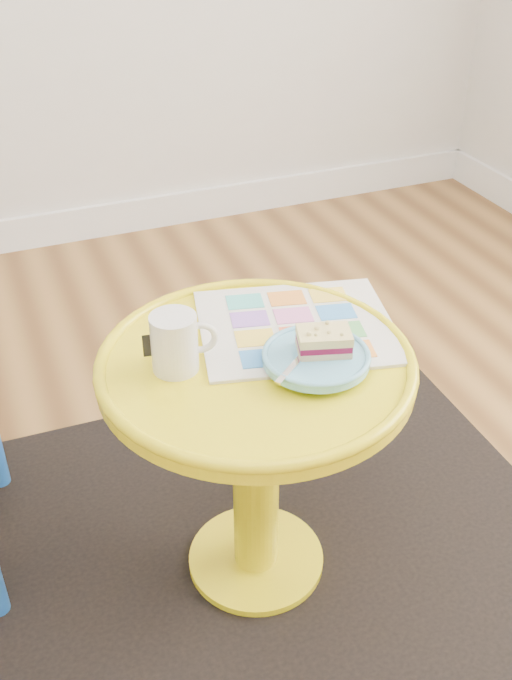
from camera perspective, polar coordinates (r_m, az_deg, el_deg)
name	(u,v)px	position (r m, az deg, el deg)	size (l,w,h in m)	color
rug	(256,561)	(1.58, 0.00, -16.34)	(1.30, 1.10, 0.01)	black
side_table	(256,426)	(1.33, 0.00, -6.48)	(0.53, 0.53, 0.50)	yellow
newspaper	(297,326)	(1.33, 3.08, 1.04)	(0.34, 0.29, 0.01)	silver
mug	(176,341)	(1.20, -6.07, -0.08)	(0.11, 0.08, 0.10)	silver
plate	(316,358)	(1.22, 4.55, -1.37)	(0.17, 0.17, 0.02)	#63AFD2
cake_slice	(324,341)	(1.22, 5.13, -0.08)	(0.10, 0.08, 0.04)	#D3BC8C
fork	(301,358)	(1.21, 3.38, -1.37)	(0.12, 0.10, 0.00)	silver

